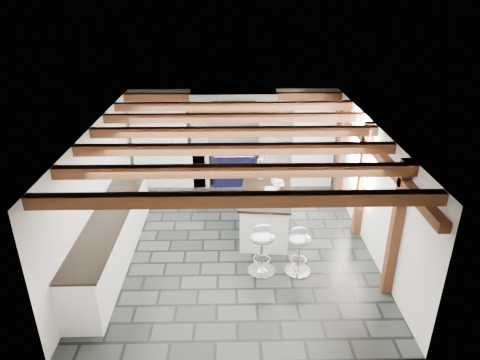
{
  "coord_description": "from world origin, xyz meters",
  "views": [
    {
      "loc": [
        -0.07,
        -7.14,
        4.53
      ],
      "look_at": [
        0.1,
        0.4,
        1.1
      ],
      "focal_mm": 32.0,
      "sensor_mm": 36.0,
      "label": 1
    }
  ],
  "objects_px": {
    "kitchen_island": "(266,209)",
    "bar_stool_far": "(262,244)",
    "range_cooker": "(234,165)",
    "bar_stool_near": "(299,246)"
  },
  "relations": [
    {
      "from": "kitchen_island",
      "to": "bar_stool_far",
      "type": "height_order",
      "value": "kitchen_island"
    },
    {
      "from": "bar_stool_near",
      "to": "bar_stool_far",
      "type": "bearing_deg",
      "value": 175.01
    },
    {
      "from": "range_cooker",
      "to": "bar_stool_far",
      "type": "bearing_deg",
      "value": -83.25
    },
    {
      "from": "range_cooker",
      "to": "kitchen_island",
      "type": "xyz_separation_m",
      "value": [
        0.61,
        -2.31,
        -0.0
      ]
    },
    {
      "from": "kitchen_island",
      "to": "bar_stool_far",
      "type": "xyz_separation_m",
      "value": [
        -0.17,
        -1.39,
        0.09
      ]
    },
    {
      "from": "bar_stool_near",
      "to": "bar_stool_far",
      "type": "distance_m",
      "value": 0.63
    },
    {
      "from": "bar_stool_near",
      "to": "range_cooker",
      "type": "bearing_deg",
      "value": 102.66
    },
    {
      "from": "range_cooker",
      "to": "bar_stool_near",
      "type": "xyz_separation_m",
      "value": [
        1.06,
        -3.72,
        0.06
      ]
    },
    {
      "from": "kitchen_island",
      "to": "bar_stool_near",
      "type": "distance_m",
      "value": 1.48
    },
    {
      "from": "range_cooker",
      "to": "bar_stool_far",
      "type": "relative_size",
      "value": 1.13
    }
  ]
}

